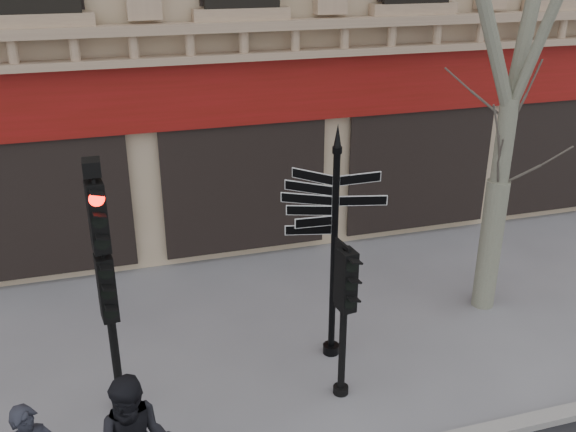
# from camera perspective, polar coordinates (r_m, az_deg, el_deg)

# --- Properties ---
(ground) EXTENTS (80.00, 80.00, 0.00)m
(ground) POSITION_cam_1_polar(r_m,az_deg,el_deg) (9.96, 3.11, -15.85)
(ground) COLOR slate
(ground) RESTS_ON ground
(fingerpost) EXTENTS (2.15, 2.15, 3.90)m
(fingerpost) POSITION_cam_1_polar(r_m,az_deg,el_deg) (9.63, 4.24, 0.83)
(fingerpost) COLOR black
(fingerpost) RESTS_ON ground
(traffic_signal_main) EXTENTS (0.45, 0.35, 3.80)m
(traffic_signal_main) POSITION_cam_1_polar(r_m,az_deg,el_deg) (8.81, -16.09, -3.84)
(traffic_signal_main) COLOR black
(traffic_signal_main) RESTS_ON ground
(traffic_signal_secondary) EXTENTS (0.44, 0.34, 2.41)m
(traffic_signal_secondary) POSITION_cam_1_polar(r_m,az_deg,el_deg) (9.13, 5.04, -7.08)
(traffic_signal_secondary) COLOR black
(traffic_signal_secondary) RESTS_ON ground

